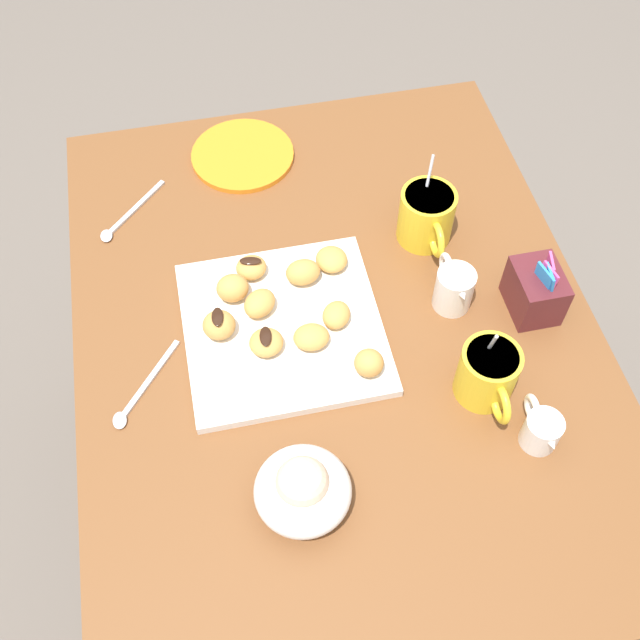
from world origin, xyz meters
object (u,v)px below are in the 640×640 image
(coffee_mug_yellow_right, at_px, (488,373))
(beignet_2, at_px, (334,315))
(beignet_5, at_px, (260,303))
(beignet_6, at_px, (303,272))
(saucer_orange_left, at_px, (243,155))
(beignet_1, at_px, (251,268))
(chocolate_sauce_pitcher, at_px, (542,430))
(coffee_mug_yellow_left, at_px, (427,215))
(beignet_7, at_px, (219,325))
(cream_pitcher_white, at_px, (454,287))
(beignet_9, at_px, (311,337))
(beignet_3, at_px, (332,259))
(beignet_0, at_px, (266,343))
(pastry_plate_square, at_px, (283,328))
(dining_table, at_px, (335,371))
(sugar_caddy, at_px, (535,291))
(beignet_8, at_px, (369,363))
(beignet_4, at_px, (233,288))
(ice_cream_bowl, at_px, (303,489))

(coffee_mug_yellow_right, xyz_separation_m, beignet_2, (-0.15, -0.19, -0.02))
(beignet_5, height_order, beignet_6, beignet_6)
(saucer_orange_left, relative_size, beignet_1, 3.82)
(saucer_orange_left, distance_m, beignet_6, 0.32)
(chocolate_sauce_pitcher, distance_m, beignet_1, 0.50)
(coffee_mug_yellow_left, height_order, beignet_7, coffee_mug_yellow_left)
(cream_pitcher_white, distance_m, beignet_9, 0.24)
(beignet_3, distance_m, beignet_9, 0.15)
(beignet_0, bearing_deg, saucer_orange_left, 176.33)
(pastry_plate_square, xyz_separation_m, coffee_mug_yellow_left, (-0.14, 0.27, 0.04))
(saucer_orange_left, bearing_deg, coffee_mug_yellow_right, 25.89)
(beignet_7, bearing_deg, beignet_1, 147.72)
(beignet_6, bearing_deg, beignet_3, 111.14)
(beignet_7, bearing_deg, chocolate_sauce_pitcher, 57.57)
(dining_table, relative_size, beignet_6, 18.90)
(sugar_caddy, height_order, beignet_2, sugar_caddy)
(saucer_orange_left, distance_m, beignet_0, 0.43)
(beignet_1, bearing_deg, saucer_orange_left, 174.55)
(sugar_caddy, xyz_separation_m, beignet_8, (0.07, -0.28, -0.01))
(coffee_mug_yellow_left, height_order, beignet_0, coffee_mug_yellow_left)
(pastry_plate_square, bearing_deg, coffee_mug_yellow_left, 117.72)
(dining_table, distance_m, beignet_3, 0.20)
(dining_table, distance_m, beignet_6, 0.19)
(beignet_4, bearing_deg, cream_pitcher_white, 77.92)
(coffee_mug_yellow_right, distance_m, beignet_6, 0.33)
(dining_table, bearing_deg, coffee_mug_yellow_left, 128.99)
(pastry_plate_square, distance_m, beignet_9, 0.06)
(beignet_7, bearing_deg, beignet_3, 115.69)
(sugar_caddy, height_order, beignet_6, sugar_caddy)
(coffee_mug_yellow_right, xyz_separation_m, beignet_8, (-0.06, -0.16, -0.01))
(ice_cream_bowl, relative_size, beignet_1, 2.63)
(coffee_mug_yellow_right, relative_size, beignet_3, 2.70)
(beignet_2, bearing_deg, beignet_8, 18.10)
(chocolate_sauce_pitcher, bearing_deg, beignet_5, -130.08)
(pastry_plate_square, distance_m, beignet_7, 0.10)
(beignet_8, bearing_deg, cream_pitcher_white, 122.77)
(coffee_mug_yellow_right, xyz_separation_m, cream_pitcher_white, (-0.16, 0.00, -0.01))
(cream_pitcher_white, relative_size, beignet_8, 2.39)
(coffee_mug_yellow_left, bearing_deg, beignet_8, -32.82)
(coffee_mug_yellow_right, height_order, chocolate_sauce_pitcher, coffee_mug_yellow_right)
(chocolate_sauce_pitcher, xyz_separation_m, beignet_3, (-0.35, -0.22, -0.00))
(coffee_mug_yellow_left, height_order, beignet_2, coffee_mug_yellow_left)
(ice_cream_bowl, xyz_separation_m, beignet_1, (-0.38, -0.01, -0.01))
(ice_cream_bowl, distance_m, beignet_8, 0.21)
(ice_cream_bowl, distance_m, beignet_1, 0.38)
(beignet_8, bearing_deg, beignet_6, -161.66)
(beignet_5, bearing_deg, beignet_4, -134.18)
(beignet_8, bearing_deg, sugar_caddy, 103.95)
(ice_cream_bowl, bearing_deg, beignet_6, 168.75)
(beignet_0, height_order, beignet_3, beignet_0)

